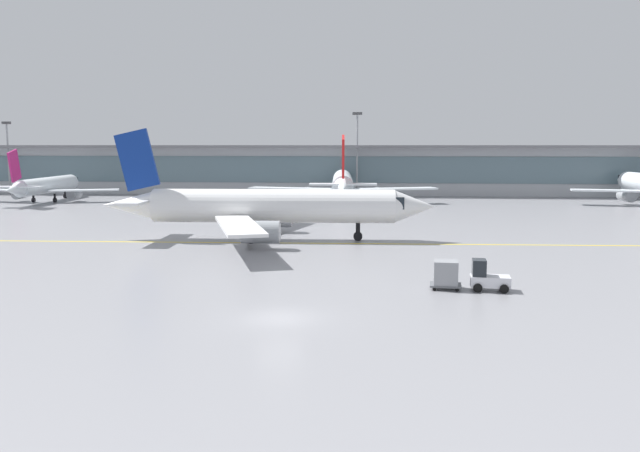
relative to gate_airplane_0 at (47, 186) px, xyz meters
The scene contains 10 objects.
ground_plane 87.75m from the gate_airplane_0, 54.58° to the right, with size 400.00×400.00×0.00m, color gray.
taxiway_centreline_stripe 63.22m from the gate_airplane_0, 43.53° to the right, with size 110.00×0.36×0.01m, color yellow.
terminal_concourse 55.28m from the gate_airplane_0, 23.04° to the left, with size 203.00×11.00×9.60m.
gate_airplane_0 is the anchor object (origin of this frame).
gate_airplane_1 50.71m from the gate_airplane_0, ahead, with size 31.31×33.71×11.16m.
taxiing_regional_jet 61.49m from the gate_airplane_0, 42.48° to the right, with size 34.37×31.98×11.39m.
baggage_tug 89.80m from the gate_airplane_0, 44.82° to the right, with size 2.70×1.80×2.10m.
cargo_dolly_lead 87.75m from the gate_airplane_0, 45.96° to the right, with size 2.22×1.76×1.94m.
apron_light_mast_0 22.68m from the gate_airplane_0, 135.28° to the left, with size 1.80×0.36×14.17m.
apron_light_mast_1 55.22m from the gate_airplane_0, 16.49° to the left, with size 1.80×0.36×15.69m.
Camera 1 is at (5.35, -35.54, 9.78)m, focal length 36.56 mm.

